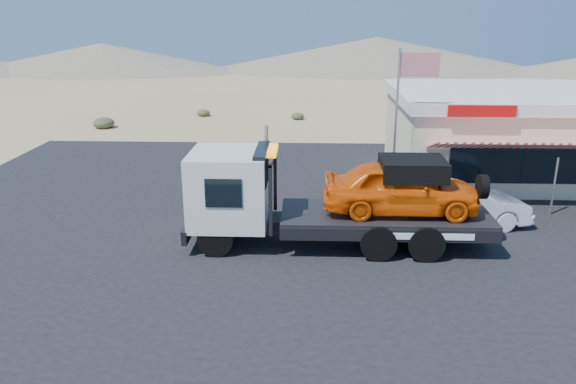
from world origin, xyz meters
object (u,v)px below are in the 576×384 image
Objects in this scene: tow_truck at (330,194)px; flagpole at (403,109)px; white_sedan at (459,205)px; jerky_store at (506,132)px.

flagpole reaches higher than tow_truck.
flagpole is (-1.75, 2.63, 2.95)m from white_sedan.
jerky_store is at bearing 46.18° from tow_truck.
white_sedan is at bearing -118.25° from jerky_store.
flagpole is at bearing -141.21° from jerky_store.
flagpole reaches higher than white_sedan.
tow_truck is 1.98× the size of white_sedan.
tow_truck is 1.60× the size of flagpole.
tow_truck reaches higher than white_sedan.
white_sedan is at bearing 19.92° from tow_truck.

